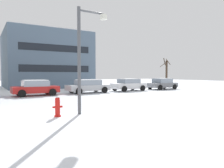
# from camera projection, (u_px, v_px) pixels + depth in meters

# --- Properties ---
(ground_plane) EXTENTS (120.00, 120.00, 0.00)m
(ground_plane) POSITION_uv_depth(u_px,v_px,m) (12.00, 114.00, 10.31)
(ground_plane) COLOR white
(road_surface) EXTENTS (80.00, 8.73, 0.00)m
(road_surface) POSITION_uv_depth(u_px,v_px,m) (6.00, 105.00, 13.18)
(road_surface) COLOR silver
(road_surface) RESTS_ON ground
(fire_hydrant) EXTENTS (0.44, 0.30, 0.94)m
(fire_hydrant) POSITION_uv_depth(u_px,v_px,m) (58.00, 106.00, 9.52)
(fire_hydrant) COLOR red
(fire_hydrant) RESTS_ON ground
(street_lamp) EXTENTS (1.60, 0.36, 5.10)m
(street_lamp) POSITION_uv_depth(u_px,v_px,m) (85.00, 49.00, 10.18)
(street_lamp) COLOR #4C4F54
(street_lamp) RESTS_ON ground
(parked_car_red) EXTENTS (3.98, 2.08, 1.41)m
(parked_car_red) POSITION_uv_depth(u_px,v_px,m) (35.00, 88.00, 18.98)
(parked_car_red) COLOR red
(parked_car_red) RESTS_ON ground
(parked_car_silver) EXTENTS (4.42, 2.20, 1.39)m
(parked_car_silver) POSITION_uv_depth(u_px,v_px,m) (88.00, 86.00, 21.81)
(parked_car_silver) COLOR silver
(parked_car_silver) RESTS_ON ground
(parked_car_white) EXTENTS (4.07, 2.16, 1.42)m
(parked_car_white) POSITION_uv_depth(u_px,v_px,m) (129.00, 85.00, 24.59)
(parked_car_white) COLOR white
(parked_car_white) RESTS_ON ground
(parked_car_gray) EXTENTS (4.01, 2.08, 1.43)m
(parked_car_gray) POSITION_uv_depth(u_px,v_px,m) (162.00, 84.00, 27.19)
(parked_car_gray) COLOR slate
(parked_car_gray) RESTS_ON ground
(tree_far_mid) EXTENTS (1.42, 1.27, 4.47)m
(tree_far_mid) POSITION_uv_depth(u_px,v_px,m) (166.00, 73.00, 32.75)
(tree_far_mid) COLOR #423326
(tree_far_mid) RESTS_ON ground
(building_far_right) EXTENTS (11.54, 11.48, 8.13)m
(building_far_right) POSITION_uv_depth(u_px,v_px,m) (45.00, 60.00, 32.55)
(building_far_right) COLOR slate
(building_far_right) RESTS_ON ground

